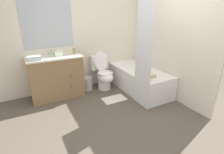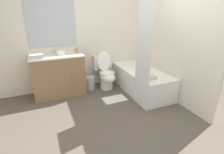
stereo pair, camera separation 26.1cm
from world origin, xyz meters
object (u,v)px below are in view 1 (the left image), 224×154
wastebasket (87,83)px  bath_mat (114,99)px  soap_dispenser (74,50)px  tissue_box (58,54)px  sink_faucet (52,53)px  bath_towel_folded (147,76)px  toilet (103,74)px  vanity_cabinet (56,77)px  hand_towel_folded (34,58)px  bathtub (139,79)px

wastebasket → bath_mat: 0.80m
soap_dispenser → tissue_box: bearing=-167.7°
sink_faucet → bath_mat: size_ratio=0.30×
soap_dispenser → bath_towel_folded: bearing=-43.3°
toilet → bath_mat: bearing=-94.5°
vanity_cabinet → hand_towel_folded: hand_towel_folded is taller
vanity_cabinet → sink_faucet: bearing=90.0°
vanity_cabinet → tissue_box: 0.49m
vanity_cabinet → wastebasket: 0.73m
soap_dispenser → hand_towel_folded: soap_dispenser is taller
bathtub → tissue_box: 1.82m
wastebasket → bathtub: bearing=-28.1°
bathtub → toilet: bearing=145.8°
tissue_box → bath_mat: bearing=-36.7°
soap_dispenser → vanity_cabinet: bearing=-173.5°
wastebasket → bath_mat: bearing=-66.5°
sink_faucet → vanity_cabinet: bearing=-90.0°
bath_towel_folded → bathtub: bearing=70.3°
vanity_cabinet → bathtub: size_ratio=0.66×
vanity_cabinet → sink_faucet: (-0.00, 0.19, 0.46)m
sink_faucet → bath_mat: bearing=-41.9°
sink_faucet → bathtub: (1.71, -0.71, -0.66)m
bathtub → soap_dispenser: bearing=155.9°
tissue_box → bath_towel_folded: size_ratio=0.52×
sink_faucet → bath_mat: sink_faucet is taller
vanity_cabinet → bathtub: (1.71, -0.52, -0.20)m
sink_faucet → bath_towel_folded: bearing=-37.5°
vanity_cabinet → toilet: bearing=-3.4°
bathtub → tissue_box: tissue_box is taller
bathtub → sink_faucet: bearing=157.4°
tissue_box → vanity_cabinet: bearing=164.4°
hand_towel_folded → soap_dispenser: bearing=15.3°
wastebasket → soap_dispenser: soap_dispenser is taller
wastebasket → hand_towel_folded: 1.31m
toilet → bathtub: (0.68, -0.46, -0.11)m
bathtub → hand_towel_folded: bearing=170.4°
vanity_cabinet → toilet: (1.03, -0.06, -0.09)m
tissue_box → hand_towel_folded: 0.48m
soap_dispenser → bath_towel_folded: 1.58m
bath_mat → sink_faucet: bearing=138.1°
sink_faucet → bath_towel_folded: (1.54, -1.18, -0.38)m
toilet → soap_dispenser: soap_dispenser is taller
bathtub → wastebasket: 1.19m
toilet → wastebasket: (-0.36, 0.10, -0.21)m
sink_faucet → hand_towel_folded: size_ratio=0.62×
soap_dispenser → toilet: bearing=-10.5°
wastebasket → tissue_box: size_ratio=1.97×
bath_mat → vanity_cabinet: bearing=144.9°
vanity_cabinet → toilet: vanity_cabinet is taller
bathtub → bath_towel_folded: (-0.17, -0.47, 0.28)m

